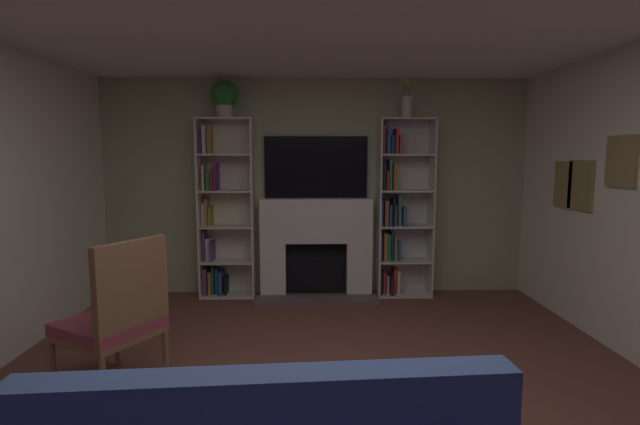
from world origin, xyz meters
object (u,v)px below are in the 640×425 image
object	(u,v)px
bookshelf_right	(397,211)
potted_plant	(224,97)
bookshelf_left	(221,213)
vase_with_flowers	(407,105)
fireplace	(316,243)
armchair	(117,316)
tv	(316,167)

from	to	relation	value
bookshelf_right	potted_plant	distance (m)	2.37
bookshelf_left	vase_with_flowers	world-z (taller)	vase_with_flowers
fireplace	vase_with_flowers	xyz separation A→B (m)	(1.03, -0.02, 1.59)
vase_with_flowers	armchair	xyz separation A→B (m)	(-2.45, -2.27, -1.66)
potted_plant	armchair	size ratio (longest dim) A/B	0.38
bookshelf_left	bookshelf_right	size ratio (longest dim) A/B	1.00
bookshelf_right	armchair	distance (m)	3.33
vase_with_flowers	armchair	distance (m)	3.73
bookshelf_right	armchair	world-z (taller)	bookshelf_right
vase_with_flowers	bookshelf_right	bearing A→B (deg)	161.89
tv	bookshelf_left	distance (m)	1.22
tv	potted_plant	distance (m)	1.30
bookshelf_left	armchair	bearing A→B (deg)	-97.76
bookshelf_right	vase_with_flowers	distance (m)	1.21
potted_plant	armchair	distance (m)	2.89
bookshelf_left	vase_with_flowers	xyz separation A→B (m)	(2.13, -0.04, 1.23)
bookshelf_right	bookshelf_left	bearing A→B (deg)	179.58
tv	bookshelf_right	bearing A→B (deg)	-5.70
fireplace	potted_plant	xyz separation A→B (m)	(-1.03, -0.02, 1.68)
fireplace	bookshelf_right	bearing A→B (deg)	0.08
bookshelf_right	fireplace	bearing A→B (deg)	-179.92
bookshelf_left	bookshelf_right	xyz separation A→B (m)	(2.05, -0.01, 0.02)
tv	bookshelf_right	size ratio (longest dim) A/B	0.58
tv	bookshelf_right	distance (m)	1.08
fireplace	potted_plant	size ratio (longest dim) A/B	3.40
bookshelf_right	armchair	bearing A→B (deg)	-135.89
tv	bookshelf_left	size ratio (longest dim) A/B	0.58
potted_plant	bookshelf_right	bearing A→B (deg)	0.72
tv	bookshelf_right	xyz separation A→B (m)	(0.95, -0.10, -0.51)
tv	vase_with_flowers	bearing A→B (deg)	-6.67
tv	armchair	world-z (taller)	tv
fireplace	bookshelf_left	size ratio (longest dim) A/B	0.68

